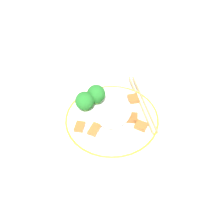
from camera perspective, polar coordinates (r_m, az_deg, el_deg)
The scene contains 12 objects.
ground_plane at distance 0.59m, azimuth 0.00°, elevation -2.22°, with size 3.00×3.00×0.00m, color silver.
plate at distance 0.58m, azimuth 0.00°, elevation -1.66°, with size 0.25×0.25×0.02m.
rice_mound at distance 0.56m, azimuth 0.82°, elevation -0.39°, with size 0.11×0.08×0.04m.
broccoli_back_left at distance 0.59m, azimuth -4.16°, elevation 4.67°, with size 0.05×0.05×0.06m.
broccoli_back_center at distance 0.58m, azimuth -7.15°, elevation 2.83°, with size 0.05×0.05×0.06m.
meat_near_front at distance 0.56m, azimuth 7.59°, elevation -3.59°, with size 0.03×0.03×0.01m.
meat_near_left at distance 0.62m, azimuth 5.56°, elevation 3.47°, with size 0.04×0.04×0.01m.
meat_near_right at distance 0.55m, azimuth -4.63°, elevation -4.53°, with size 0.04×0.03×0.01m.
meat_near_back at distance 0.57m, azimuth 5.24°, elevation -1.48°, with size 0.04×0.04×0.01m.
meat_on_rice_edge at distance 0.56m, azimuth -8.44°, elevation -3.79°, with size 0.04×0.03×0.01m.
chopsticks at distance 0.62m, azimuth 7.80°, elevation 2.59°, with size 0.16×0.17×0.01m.
drinking_glass at distance 0.72m, azimuth 0.54°, elevation 14.26°, with size 0.08×0.08×0.10m.
Camera 1 is at (-0.31, -0.21, 0.45)m, focal length 35.00 mm.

